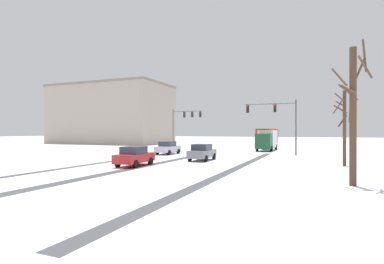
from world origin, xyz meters
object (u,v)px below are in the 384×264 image
at_px(box_truck_delivery, 267,140).
at_px(office_building_far_left_block, 111,114).
at_px(car_grey_second, 202,152).
at_px(bare_tree_sidewalk_mid, 344,123).
at_px(traffic_signal_near_right, 278,116).
at_px(traffic_signal_far_left, 184,120).
at_px(car_red_third, 134,156).
at_px(car_silver_lead, 168,148).
at_px(bus_oncoming, 268,136).
at_px(bare_tree_sidewalk_near, 353,112).

height_order(box_truck_delivery, office_building_far_left_block, office_building_far_left_block).
bearing_deg(car_grey_second, bare_tree_sidewalk_mid, 0.68).
relative_size(traffic_signal_near_right, traffic_signal_far_left, 1.00).
bearing_deg(bare_tree_sidewalk_mid, traffic_signal_far_left, 142.93).
bearing_deg(office_building_far_left_block, car_red_third, -50.21).
bearing_deg(traffic_signal_near_right, office_building_far_left_block, 150.93).
bearing_deg(bare_tree_sidewalk_mid, car_silver_lead, 163.76).
height_order(traffic_signal_far_left, car_red_third, traffic_signal_far_left).
distance_m(traffic_signal_near_right, traffic_signal_far_left, 17.59).
xyz_separation_m(car_grey_second, office_building_far_left_block, (-35.07, 31.35, 6.12)).
distance_m(bare_tree_sidewalk_mid, office_building_far_left_block, 57.00).
relative_size(bus_oncoming, bare_tree_sidewalk_near, 1.48).
bearing_deg(traffic_signal_near_right, car_red_third, -123.21).
relative_size(traffic_signal_near_right, office_building_far_left_block, 0.24).
relative_size(bare_tree_sidewalk_mid, office_building_far_left_block, 0.25).
relative_size(bus_oncoming, bare_tree_sidewalk_mid, 1.66).
bearing_deg(car_grey_second, car_silver_lead, 139.46).
xyz_separation_m(car_red_third, bus_oncoming, (4.84, 40.72, 1.18)).
height_order(bare_tree_sidewalk_near, bare_tree_sidewalk_mid, bare_tree_sidewalk_near).
bearing_deg(traffic_signal_near_right, box_truck_delivery, 105.32).
height_order(car_red_third, office_building_far_left_block, office_building_far_left_block).
distance_m(bus_oncoming, bare_tree_sidewalk_mid, 35.89).
xyz_separation_m(car_grey_second, car_red_third, (-3.54, -6.51, 0.00)).
height_order(traffic_signal_far_left, car_silver_lead, traffic_signal_far_left).
xyz_separation_m(car_grey_second, box_truck_delivery, (3.54, 18.18, 0.82)).
distance_m(traffic_signal_near_right, car_silver_lead, 13.76).
distance_m(traffic_signal_near_right, car_grey_second, 11.13).
xyz_separation_m(bare_tree_sidewalk_near, bare_tree_sidewalk_mid, (0.35, 9.95, -0.34)).
height_order(car_silver_lead, box_truck_delivery, box_truck_delivery).
relative_size(car_silver_lead, bare_tree_sidewalk_mid, 0.62).
bearing_deg(bare_tree_sidewalk_near, car_silver_lead, 140.53).
height_order(car_grey_second, box_truck_delivery, box_truck_delivery).
xyz_separation_m(traffic_signal_far_left, box_truck_delivery, (12.86, 1.53, -3.12)).
relative_size(car_red_third, bare_tree_sidewalk_near, 0.56).
height_order(car_silver_lead, office_building_far_left_block, office_building_far_left_block).
height_order(bare_tree_sidewalk_mid, office_building_far_left_block, office_building_far_left_block).
relative_size(car_grey_second, car_red_third, 0.99).
relative_size(bare_tree_sidewalk_near, office_building_far_left_block, 0.28).
height_order(traffic_signal_near_right, bare_tree_sidewalk_mid, bare_tree_sidewalk_mid).
height_order(car_red_third, bare_tree_sidewalk_mid, bare_tree_sidewalk_mid).
xyz_separation_m(car_red_third, bare_tree_sidewalk_mid, (16.05, 6.66, 2.71)).
xyz_separation_m(traffic_signal_far_left, car_grey_second, (9.32, -16.64, -3.94)).
bearing_deg(box_truck_delivery, bus_oncoming, 97.96).
bearing_deg(bare_tree_sidewalk_near, traffic_signal_near_right, 108.09).
relative_size(traffic_signal_near_right, bus_oncoming, 0.59).
relative_size(traffic_signal_far_left, bare_tree_sidewalk_near, 0.87).
relative_size(traffic_signal_near_right, box_truck_delivery, 0.88).
bearing_deg(bus_oncoming, office_building_far_left_block, -175.50).
xyz_separation_m(traffic_signal_near_right, bare_tree_sidewalk_mid, (6.29, -8.25, -1.11)).
height_order(car_grey_second, bare_tree_sidewalk_mid, bare_tree_sidewalk_mid).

